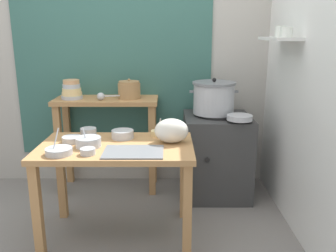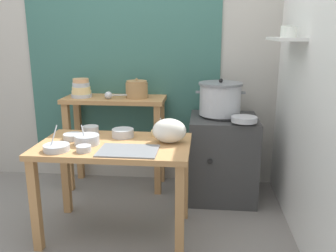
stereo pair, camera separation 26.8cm
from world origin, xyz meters
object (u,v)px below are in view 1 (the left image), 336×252
object	(u,v)px
back_shelf_table	(106,121)
prep_bowl_6	(87,151)
prep_bowl_5	(157,133)
ladle	(101,96)
prep_bowl_1	(58,151)
bowl_stack_enamel	(71,90)
plastic_bag	(171,131)
stove_block	(216,155)
prep_bowl_4	(88,132)
serving_tray	(133,152)
wide_pan	(239,117)
prep_bowl_3	(122,134)
steamer_pot	(213,98)
prep_table	(116,160)
prep_bowl_2	(87,142)
prep_bowl_0	(71,139)
clay_pot	(128,90)

from	to	relation	value
back_shelf_table	prep_bowl_6	size ratio (longest dim) A/B	9.58
back_shelf_table	prep_bowl_5	size ratio (longest dim) A/B	6.64
ladle	prep_bowl_1	world-z (taller)	ladle
bowl_stack_enamel	plastic_bag	bearing A→B (deg)	-40.67
stove_block	prep_bowl_4	bearing A→B (deg)	-154.96
serving_tray	prep_bowl_6	xyz separation A→B (m)	(-0.30, -0.04, 0.02)
wide_pan	prep_bowl_6	xyz separation A→B (m)	(-1.13, -0.71, -0.06)
plastic_bag	prep_bowl_3	bearing A→B (deg)	163.09
stove_block	wide_pan	distance (m)	0.50
bowl_stack_enamel	prep_bowl_6	xyz separation A→B (m)	(0.36, -1.05, -0.24)
steamer_pot	prep_table	bearing A→B (deg)	-136.15
serving_tray	prep_bowl_4	bearing A→B (deg)	133.76
back_shelf_table	serving_tray	distance (m)	1.09
wide_pan	prep_bowl_2	xyz separation A→B (m)	(-1.16, -0.55, -0.04)
serving_tray	wide_pan	world-z (taller)	wide_pan
serving_tray	plastic_bag	bearing A→B (deg)	41.40
stove_block	prep_bowl_0	bearing A→B (deg)	-149.97
prep_bowl_1	prep_bowl_0	bearing A→B (deg)	86.44
prep_table	stove_block	size ratio (longest dim) A/B	1.41
prep_table	prep_bowl_0	bearing A→B (deg)	168.59
serving_tray	prep_bowl_0	xyz separation A→B (m)	(-0.47, 0.24, 0.02)
clay_pot	prep_bowl_6	world-z (taller)	clay_pot
clay_pot	wide_pan	xyz separation A→B (m)	(0.97, -0.36, -0.18)
prep_bowl_3	prep_bowl_4	world-z (taller)	prep_bowl_3
clay_pot	prep_bowl_0	bearing A→B (deg)	-113.15
ladle	prep_bowl_2	xyz separation A→B (m)	(0.04, -0.82, -0.18)
serving_tray	prep_bowl_1	size ratio (longest dim) A/B	2.27
prep_bowl_1	back_shelf_table	bearing A→B (deg)	82.52
plastic_bag	wide_pan	bearing A→B (deg)	37.63
back_shelf_table	prep_bowl_1	distance (m)	1.08
back_shelf_table	stove_block	bearing A→B (deg)	-7.19
ladle	prep_bowl_0	distance (m)	0.74
prep_bowl_5	prep_bowl_0	bearing A→B (deg)	-164.99
clay_pot	ladle	world-z (taller)	clay_pot
plastic_bag	wide_pan	distance (m)	0.73
prep_bowl_0	prep_bowl_6	bearing A→B (deg)	-57.53
wide_pan	steamer_pot	bearing A→B (deg)	127.38
serving_tray	ladle	bearing A→B (deg)	111.26
back_shelf_table	bowl_stack_enamel	distance (m)	0.43
clay_pot	prep_bowl_2	bearing A→B (deg)	-102.32
prep_table	serving_tray	size ratio (longest dim) A/B	2.75
prep_bowl_4	prep_bowl_5	xyz separation A→B (m)	(0.54, -0.00, -0.01)
prep_bowl_1	prep_bowl_5	world-z (taller)	prep_bowl_1
serving_tray	wide_pan	distance (m)	1.08
serving_tray	prep_bowl_6	world-z (taller)	prep_bowl_6
prep_bowl_0	prep_bowl_2	xyz separation A→B (m)	(0.14, -0.11, 0.01)
ladle	prep_bowl_6	distance (m)	1.00
bowl_stack_enamel	serving_tray	world-z (taller)	bowl_stack_enamel
prep_table	prep_bowl_0	xyz separation A→B (m)	(-0.33, 0.07, 0.13)
plastic_bag	prep_bowl_5	size ratio (longest dim) A/B	1.71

